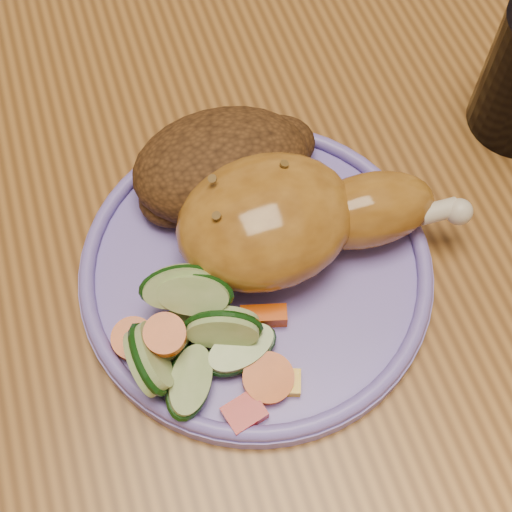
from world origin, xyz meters
name	(u,v)px	position (x,y,z in m)	size (l,w,h in m)	color
ground	(261,404)	(0.00, 0.00, 0.00)	(4.00, 4.00, 0.00)	brown
dining_table	(267,181)	(0.00, 0.00, 0.67)	(0.90, 1.40, 0.75)	#915C27
plate	(256,271)	(-0.05, -0.12, 0.76)	(0.23, 0.23, 0.01)	#7A67CE
plate_rim	(256,263)	(-0.05, -0.12, 0.77)	(0.23, 0.23, 0.01)	#7A67CE
chicken_leg	(291,218)	(-0.02, -0.11, 0.79)	(0.19, 0.10, 0.06)	#AB6E23
rice_pilaf	(225,165)	(-0.05, -0.05, 0.78)	(0.13, 0.09, 0.05)	#4B2B12
vegetable_pile	(195,338)	(-0.10, -0.17, 0.78)	(0.11, 0.11, 0.05)	#A50A05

